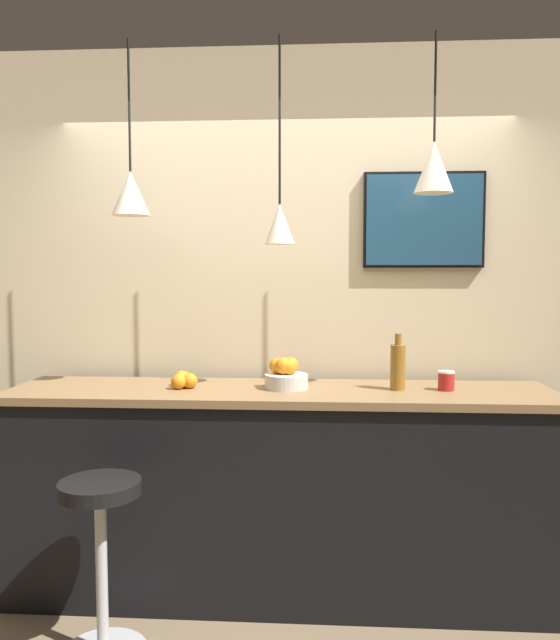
{
  "coord_description": "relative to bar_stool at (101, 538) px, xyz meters",
  "views": [
    {
      "loc": [
        0.2,
        -2.45,
        1.65
      ],
      "look_at": [
        0.0,
        0.67,
        1.42
      ],
      "focal_mm": 35.0,
      "sensor_mm": 36.0,
      "label": 1
    }
  ],
  "objects": [
    {
      "name": "back_wall",
      "position": [
        0.73,
        1.01,
        0.93
      ],
      "size": [
        8.0,
        0.06,
        2.9
      ],
      "color": "beige",
      "rests_on": "ground_plane"
    },
    {
      "name": "service_counter",
      "position": [
        0.73,
        0.59,
        0.01
      ],
      "size": [
        2.75,
        0.63,
        1.07
      ],
      "color": "black",
      "rests_on": "ground_plane"
    },
    {
      "name": "bar_stool",
      "position": [
        0.0,
        0.0,
        0.0
      ],
      "size": [
        0.37,
        0.37,
        0.77
      ],
      "color": "#B7B7BC",
      "rests_on": "ground_plane"
    },
    {
      "name": "fruit_bowl",
      "position": [
        0.76,
        0.6,
        0.61
      ],
      "size": [
        0.22,
        0.22,
        0.16
      ],
      "color": "beige",
      "rests_on": "service_counter"
    },
    {
      "name": "orange_pile",
      "position": [
        0.23,
        0.61,
        0.58
      ],
      "size": [
        0.14,
        0.21,
        0.08
      ],
      "color": "orange",
      "rests_on": "service_counter"
    },
    {
      "name": "juice_bottle",
      "position": [
        1.32,
        0.6,
        0.66
      ],
      "size": [
        0.08,
        0.08,
        0.28
      ],
      "color": "olive",
      "rests_on": "service_counter"
    },
    {
      "name": "spread_jar",
      "position": [
        1.56,
        0.6,
        0.59
      ],
      "size": [
        0.08,
        0.08,
        0.1
      ],
      "color": "red",
      "rests_on": "service_counter"
    },
    {
      "name": "pendant_lamp_left",
      "position": [
        -0.02,
        0.57,
        1.53
      ],
      "size": [
        0.19,
        0.19,
        0.86
      ],
      "color": "black"
    },
    {
      "name": "pendant_lamp_middle",
      "position": [
        0.73,
        0.57,
        1.38
      ],
      "size": [
        0.15,
        0.15,
        1.01
      ],
      "color": "black"
    },
    {
      "name": "pendant_lamp_right",
      "position": [
        1.47,
        0.57,
        1.64
      ],
      "size": [
        0.19,
        0.19,
        0.76
      ],
      "color": "black"
    },
    {
      "name": "mounted_tv",
      "position": [
        1.49,
        0.96,
        1.42
      ],
      "size": [
        0.66,
        0.04,
        0.52
      ],
      "color": "black"
    }
  ]
}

